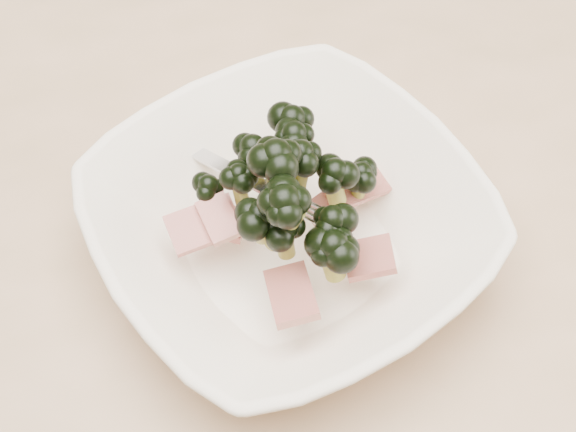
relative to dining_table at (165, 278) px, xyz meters
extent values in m
cube|color=tan|center=(0.00, 0.00, 0.08)|extent=(1.20, 0.80, 0.04)
cylinder|color=tan|center=(0.55, 0.35, -0.30)|extent=(0.06, 0.06, 0.71)
imported|color=white|center=(0.11, -0.06, 0.14)|extent=(0.39, 0.39, 0.07)
cylinder|color=olive|center=(0.10, -0.09, 0.17)|extent=(0.02, 0.02, 0.03)
ellipsoid|color=black|center=(0.10, -0.09, 0.18)|extent=(0.03, 0.03, 0.03)
cylinder|color=olive|center=(0.17, -0.04, 0.15)|extent=(0.02, 0.02, 0.03)
ellipsoid|color=black|center=(0.17, -0.04, 0.16)|extent=(0.03, 0.03, 0.02)
cylinder|color=olive|center=(0.07, -0.04, 0.17)|extent=(0.01, 0.02, 0.03)
ellipsoid|color=black|center=(0.07, -0.04, 0.19)|extent=(0.03, 0.03, 0.02)
cylinder|color=olive|center=(0.13, 0.02, 0.15)|extent=(0.02, 0.02, 0.05)
ellipsoid|color=black|center=(0.13, 0.02, 0.18)|extent=(0.04, 0.04, 0.03)
cylinder|color=olive|center=(0.05, -0.02, 0.15)|extent=(0.01, 0.02, 0.03)
ellipsoid|color=black|center=(0.05, -0.02, 0.16)|extent=(0.03, 0.03, 0.02)
cylinder|color=olive|center=(0.10, -0.09, 0.18)|extent=(0.03, 0.03, 0.06)
ellipsoid|color=black|center=(0.10, -0.09, 0.21)|extent=(0.04, 0.04, 0.03)
cylinder|color=olive|center=(0.15, -0.04, 0.16)|extent=(0.02, 0.02, 0.03)
ellipsoid|color=black|center=(0.15, -0.04, 0.18)|extent=(0.03, 0.03, 0.02)
cylinder|color=olive|center=(0.12, -0.04, 0.18)|extent=(0.02, 0.02, 0.04)
ellipsoid|color=black|center=(0.12, -0.04, 0.20)|extent=(0.04, 0.04, 0.03)
cylinder|color=olive|center=(0.13, -0.11, 0.16)|extent=(0.02, 0.02, 0.04)
ellipsoid|color=black|center=(0.13, -0.11, 0.18)|extent=(0.04, 0.04, 0.03)
cylinder|color=olive|center=(0.12, -0.01, 0.16)|extent=(0.02, 0.02, 0.04)
ellipsoid|color=black|center=(0.12, -0.01, 0.19)|extent=(0.04, 0.04, 0.03)
cylinder|color=olive|center=(0.15, -0.05, 0.16)|extent=(0.02, 0.02, 0.03)
ellipsoid|color=black|center=(0.15, -0.05, 0.18)|extent=(0.04, 0.04, 0.03)
cylinder|color=olive|center=(0.09, -0.01, 0.16)|extent=(0.02, 0.02, 0.03)
ellipsoid|color=black|center=(0.09, -0.01, 0.18)|extent=(0.04, 0.04, 0.03)
cylinder|color=olive|center=(0.10, -0.05, 0.19)|extent=(0.02, 0.02, 0.05)
ellipsoid|color=black|center=(0.10, -0.05, 0.22)|extent=(0.04, 0.04, 0.03)
cylinder|color=olive|center=(0.08, -0.08, 0.17)|extent=(0.02, 0.02, 0.03)
ellipsoid|color=black|center=(0.08, -0.08, 0.19)|extent=(0.04, 0.04, 0.03)
cylinder|color=olive|center=(0.13, -0.09, 0.16)|extent=(0.02, 0.02, 0.03)
ellipsoid|color=black|center=(0.13, -0.09, 0.18)|extent=(0.04, 0.04, 0.03)
cube|color=maroon|center=(0.04, -0.05, 0.15)|extent=(0.06, 0.04, 0.02)
cube|color=maroon|center=(0.06, -0.04, 0.13)|extent=(0.05, 0.05, 0.01)
cube|color=maroon|center=(0.17, -0.03, 0.14)|extent=(0.06, 0.05, 0.03)
cube|color=maroon|center=(0.16, -0.11, 0.15)|extent=(0.04, 0.04, 0.02)
cube|color=maroon|center=(0.05, -0.05, 0.16)|extent=(0.03, 0.04, 0.01)
cube|color=maroon|center=(0.09, -0.13, 0.15)|extent=(0.03, 0.06, 0.03)
cube|color=maroon|center=(0.15, -0.04, 0.13)|extent=(0.05, 0.04, 0.02)
camera|label=1|loc=(0.03, -0.40, 0.67)|focal=50.00mm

